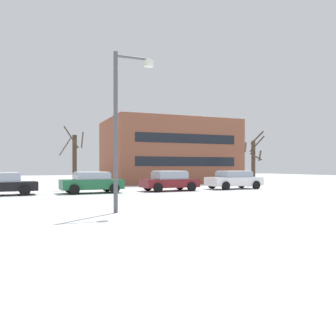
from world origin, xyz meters
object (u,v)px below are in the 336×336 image
Objects in this scene: parked_car_green at (92,182)px; parked_car_white at (234,180)px; street_lamp at (122,116)px; parked_car_maroon at (170,181)px.

parked_car_green is 11.15m from parked_car_white.
street_lamp is 1.37× the size of parked_car_white.
parked_car_green is 5.57m from parked_car_maroon.
parked_car_white is at bearing 41.93° from street_lamp.
street_lamp is 1.48× the size of parked_car_maroon.
parked_car_maroon is (5.57, -0.01, 0.01)m from parked_car_green.
street_lamp reaches higher than parked_car_maroon.
street_lamp is 10.89m from parked_car_green.
street_lamp is at bearing -121.12° from parked_car_maroon.
street_lamp is at bearing -94.03° from parked_car_green.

